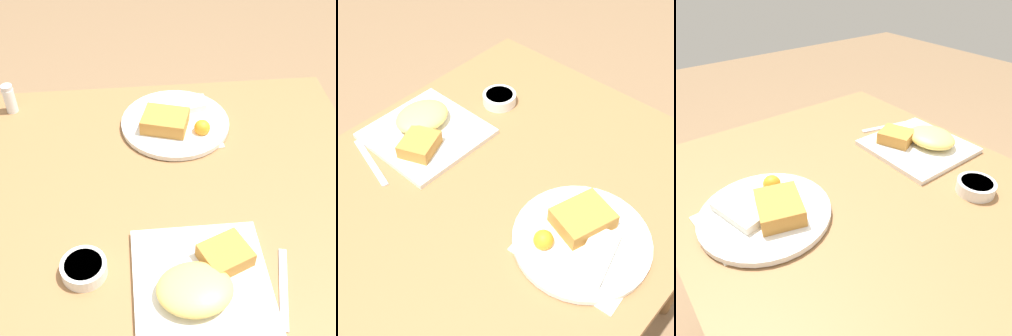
# 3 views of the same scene
# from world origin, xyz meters

# --- Properties ---
(ground_plane) EXTENTS (8.00, 8.00, 0.00)m
(ground_plane) POSITION_xyz_m (0.00, 0.00, 0.00)
(ground_plane) COLOR #846647
(dining_table) EXTENTS (0.99, 0.89, 0.76)m
(dining_table) POSITION_xyz_m (0.00, 0.00, 0.67)
(dining_table) COLOR olive
(dining_table) RESTS_ON ground_plane
(menu_card) EXTENTS (0.20, 0.26, 0.00)m
(menu_card) POSITION_xyz_m (0.04, 0.25, 0.76)
(menu_card) COLOR beige
(menu_card) RESTS_ON dining_table
(plate_square_near) EXTENTS (0.27, 0.27, 0.06)m
(plate_square_near) POSITION_xyz_m (0.02, -0.28, 0.78)
(plate_square_near) COLOR white
(plate_square_near) RESTS_ON dining_table
(plate_oval_far) EXTENTS (0.30, 0.30, 0.05)m
(plate_oval_far) POSITION_xyz_m (0.02, 0.24, 0.78)
(plate_oval_far) COLOR white
(plate_oval_far) RESTS_ON menu_card
(sauce_ramekin) EXTENTS (0.09, 0.09, 0.03)m
(sauce_ramekin) POSITION_xyz_m (-0.22, -0.22, 0.78)
(sauce_ramekin) COLOR white
(sauce_ramekin) RESTS_ON dining_table
(salt_shaker) EXTENTS (0.03, 0.03, 0.09)m
(salt_shaker) POSITION_xyz_m (-0.44, 0.35, 0.80)
(salt_shaker) COLOR white
(salt_shaker) RESTS_ON dining_table
(butter_knife) EXTENTS (0.06, 0.19, 0.00)m
(butter_knife) POSITION_xyz_m (0.18, -0.30, 0.76)
(butter_knife) COLOR silver
(butter_knife) RESTS_ON dining_table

